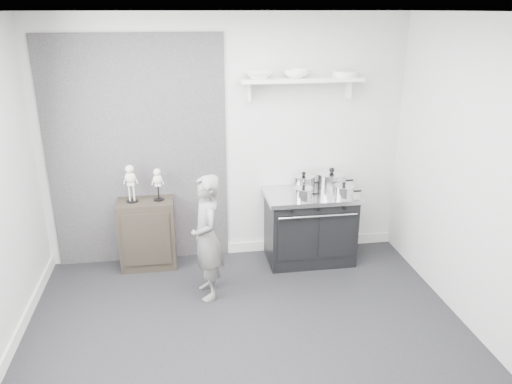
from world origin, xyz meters
TOP-DOWN VIEW (x-y plane):
  - ground at (0.00, 0.00)m, footprint 4.00×4.00m
  - room_shell at (-0.09, 0.15)m, footprint 4.02×3.62m
  - wall_shelf at (0.80, 1.68)m, footprint 1.30×0.26m
  - stove at (0.90, 1.48)m, footprint 1.01×0.63m
  - side_cabinet at (-0.90, 1.61)m, footprint 0.60×0.35m
  - child at (-0.29, 0.89)m, footprint 0.37×0.50m
  - pot_back_left at (0.84, 1.61)m, footprint 0.35×0.26m
  - pot_back_right at (1.17, 1.60)m, footprint 0.43×0.34m
  - pot_front_right at (1.22, 1.32)m, footprint 0.31×0.22m
  - pot_front_center at (0.77, 1.31)m, footprint 0.29×0.20m
  - skeleton_full at (-1.03, 1.61)m, footprint 0.13×0.09m
  - skeleton_torso at (-0.75, 1.61)m, footprint 0.11×0.07m
  - bowl_large at (0.34, 1.67)m, footprint 0.29×0.29m
  - bowl_small at (0.74, 1.67)m, footprint 0.27×0.27m
  - plate_stack at (1.27, 1.67)m, footprint 0.27×0.27m

SIDE VIEW (x-z plane):
  - ground at x=0.00m, z-range 0.00..0.00m
  - side_cabinet at x=-0.90m, z-range 0.00..0.78m
  - stove at x=0.90m, z-range 0.00..0.81m
  - child at x=-0.29m, z-range 0.00..1.26m
  - pot_front_right at x=1.22m, z-range 0.79..0.96m
  - pot_front_center at x=0.77m, z-range 0.79..0.96m
  - pot_back_left at x=0.84m, z-range 0.78..1.00m
  - pot_back_right at x=1.17m, z-range 0.78..1.02m
  - skeleton_torso at x=-0.75m, z-range 0.78..1.19m
  - skeleton_full at x=-1.03m, z-range 0.78..1.25m
  - room_shell at x=-0.09m, z-range 0.28..2.99m
  - wall_shelf at x=0.80m, z-range 1.89..2.13m
  - plate_stack at x=1.27m, z-range 2.04..2.10m
  - bowl_large at x=0.34m, z-range 2.04..2.11m
  - bowl_small at x=0.74m, z-range 2.04..2.12m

